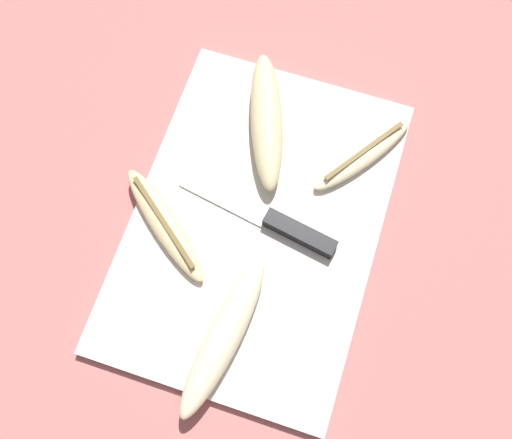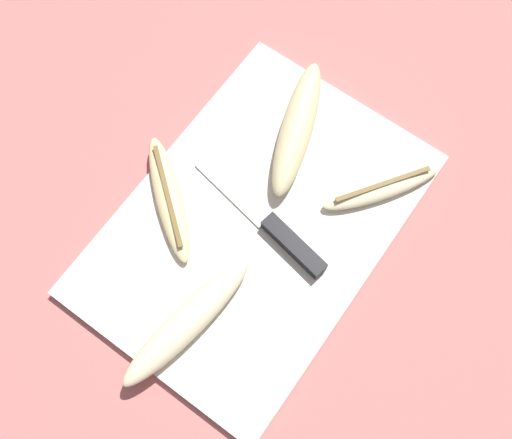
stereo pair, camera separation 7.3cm
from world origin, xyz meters
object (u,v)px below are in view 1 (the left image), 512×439
Objects in this scene: banana_soft_right at (266,121)px; banana_bright_far at (223,338)px; knife at (285,228)px; banana_ripe_center at (165,224)px; banana_pale_long at (363,154)px.

banana_bright_far is (-0.28, -0.04, -0.00)m from banana_soft_right.
banana_bright_far is (-0.15, 0.03, 0.01)m from knife.
banana_ripe_center is 1.04× the size of banana_pale_long.
banana_bright_far is 1.29× the size of banana_ripe_center.
banana_ripe_center reaches higher than knife.
banana_ripe_center is at bearing 155.58° from banana_soft_right.
knife is at bearing -153.23° from banana_soft_right.
banana_pale_long is at bearing -17.42° from knife.
banana_pale_long is at bearing -18.65° from banana_bright_far.
banana_soft_right is at bearing -24.42° from banana_ripe_center.
banana_bright_far reaches higher than banana_ripe_center.
banana_soft_right is 1.33× the size of banana_pale_long.
banana_soft_right is 0.99× the size of banana_bright_far.
knife is at bearing -73.71° from banana_ripe_center.
banana_ripe_center is at bearing 46.41° from banana_bright_far.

